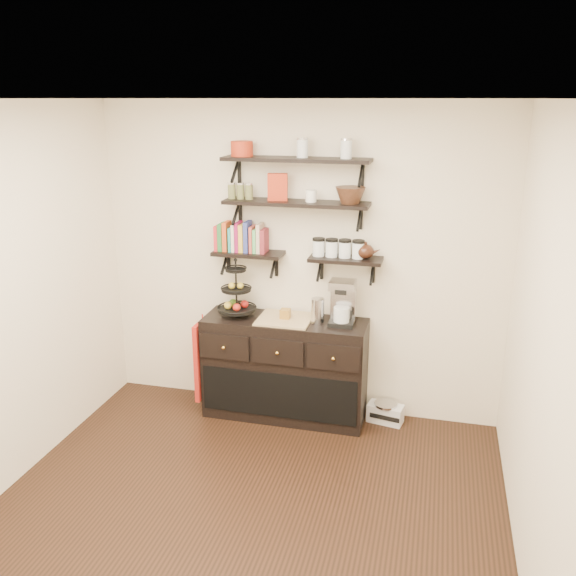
{
  "coord_description": "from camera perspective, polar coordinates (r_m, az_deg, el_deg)",
  "views": [
    {
      "loc": [
        1.14,
        -3.19,
        2.7
      ],
      "look_at": [
        0.05,
        1.15,
        1.3
      ],
      "focal_mm": 38.0,
      "sensor_mm": 36.0,
      "label": 1
    }
  ],
  "objects": [
    {
      "name": "radio",
      "position": [
        5.47,
        9.1,
        -11.43
      ],
      "size": [
        0.32,
        0.24,
        0.18
      ],
      "rotation": [
        0.0,
        0.0,
        -0.19
      ],
      "color": "silver",
      "rests_on": "floor"
    },
    {
      "name": "cookbooks",
      "position": [
        5.21,
        -4.3,
        4.69
      ],
      "size": [
        0.43,
        0.15,
        0.26
      ],
      "color": "red",
      "rests_on": "shelf_low_left"
    },
    {
      "name": "shelf_low_right",
      "position": [
        5.04,
        5.43,
        2.63
      ],
      "size": [
        0.6,
        0.25,
        0.23
      ],
      "color": "black",
      "rests_on": "back_wall"
    },
    {
      "name": "floor",
      "position": [
        4.34,
        -4.65,
        -21.28
      ],
      "size": [
        3.5,
        3.5,
        0.0
      ],
      "primitive_type": "plane",
      "color": "black",
      "rests_on": "ground"
    },
    {
      "name": "shelf_mid",
      "position": [
        5.01,
        0.76,
        7.92
      ],
      "size": [
        1.2,
        0.27,
        0.23
      ],
      "color": "black",
      "rests_on": "back_wall"
    },
    {
      "name": "thermal_carafe",
      "position": [
        5.07,
        2.8,
        -2.18
      ],
      "size": [
        0.11,
        0.11,
        0.22
      ],
      "primitive_type": "cylinder",
      "color": "silver",
      "rests_on": "sideboard"
    },
    {
      "name": "apron",
      "position": [
        5.46,
        -8.04,
        -6.59
      ],
      "size": [
        0.04,
        0.3,
        0.7
      ],
      "primitive_type": "cube",
      "color": "maroon",
      "rests_on": "sideboard"
    },
    {
      "name": "shelf_low_left",
      "position": [
        5.23,
        -3.71,
        3.2
      ],
      "size": [
        0.6,
        0.25,
        0.23
      ],
      "color": "black",
      "rests_on": "back_wall"
    },
    {
      "name": "coffee_maker",
      "position": [
        5.06,
        5.14,
        -1.42
      ],
      "size": [
        0.21,
        0.2,
        0.38
      ],
      "rotation": [
        0.0,
        0.0,
        -0.0
      ],
      "color": "black",
      "rests_on": "sideboard"
    },
    {
      "name": "walnut_bowl",
      "position": [
        4.91,
        5.86,
        8.63
      ],
      "size": [
        0.24,
        0.24,
        0.13
      ],
      "primitive_type": null,
      "color": "black",
      "rests_on": "shelf_mid"
    },
    {
      "name": "candle",
      "position": [
        5.16,
        -0.26,
        -2.42
      ],
      "size": [
        0.08,
        0.08,
        0.08
      ],
      "primitive_type": "cube",
      "color": "olive",
      "rests_on": "sideboard"
    },
    {
      "name": "fruit_stand",
      "position": [
        5.25,
        -4.81,
        -0.85
      ],
      "size": [
        0.33,
        0.33,
        0.49
      ],
      "rotation": [
        0.0,
        0.0,
        0.33
      ],
      "color": "black",
      "rests_on": "sideboard"
    },
    {
      "name": "glass_canisters",
      "position": [
        5.03,
        4.72,
        3.63
      ],
      "size": [
        0.43,
        0.1,
        0.13
      ],
      "color": "silver",
      "rests_on": "shelf_low_right"
    },
    {
      "name": "recipe_box",
      "position": [
        5.03,
        -0.98,
        9.43
      ],
      "size": [
        0.17,
        0.09,
        0.22
      ],
      "primitive_type": "cube",
      "rotation": [
        0.0,
        0.0,
        0.18
      ],
      "color": "#AA2B13",
      "rests_on": "shelf_mid"
    },
    {
      "name": "ramekins",
      "position": [
        4.97,
        2.17,
        8.61
      ],
      "size": [
        0.09,
        0.09,
        0.1
      ],
      "primitive_type": "cylinder",
      "color": "white",
      "rests_on": "shelf_mid"
    },
    {
      "name": "teapot",
      "position": [
        5.0,
        7.24,
        3.54
      ],
      "size": [
        0.22,
        0.19,
        0.14
      ],
      "primitive_type": null,
      "rotation": [
        0.0,
        0.0,
        0.26
      ],
      "color": "black",
      "rests_on": "shelf_low_right"
    },
    {
      "name": "right_wall",
      "position": [
        3.52,
        23.05,
        -6.72
      ],
      "size": [
        0.02,
        3.5,
        2.7
      ],
      "primitive_type": "cube",
      "color": "#F3EBCE",
      "rests_on": "ground"
    },
    {
      "name": "shelf_top",
      "position": [
        4.97,
        0.78,
        11.91
      ],
      "size": [
        1.2,
        0.27,
        0.23
      ],
      "color": "black",
      "rests_on": "back_wall"
    },
    {
      "name": "back_wall",
      "position": [
        5.25,
        1.07,
        2.42
      ],
      "size": [
        3.5,
        0.02,
        2.7
      ],
      "primitive_type": "cube",
      "color": "#F3EBCE",
      "rests_on": "ground"
    },
    {
      "name": "ceiling",
      "position": [
        3.39,
        -5.81,
        17.22
      ],
      "size": [
        3.5,
        3.5,
        0.02
      ],
      "primitive_type": "cube",
      "color": "white",
      "rests_on": "back_wall"
    },
    {
      "name": "red_pot",
      "position": [
        5.08,
        -4.34,
        12.87
      ],
      "size": [
        0.18,
        0.18,
        0.12
      ],
      "primitive_type": "cylinder",
      "color": "#AA2B13",
      "rests_on": "shelf_top"
    },
    {
      "name": "sideboard",
      "position": [
        5.36,
        -0.29,
        -7.49
      ],
      "size": [
        1.4,
        0.5,
        0.92
      ],
      "color": "black",
      "rests_on": "floor"
    }
  ]
}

